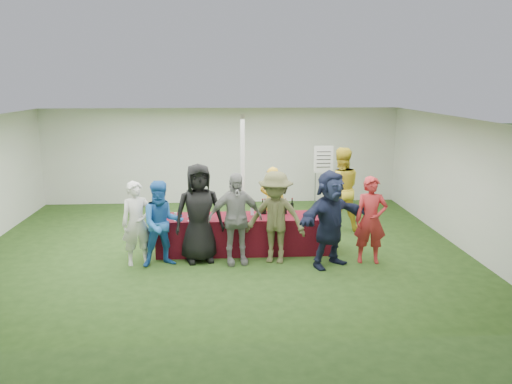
{
  "coord_description": "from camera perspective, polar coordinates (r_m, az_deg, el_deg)",
  "views": [
    {
      "loc": [
        0.1,
        -10.07,
        3.44
      ],
      "look_at": [
        0.71,
        -0.31,
        1.25
      ],
      "focal_mm": 35.0,
      "sensor_mm": 36.0,
      "label": 1
    }
  ],
  "objects": [
    {
      "name": "customer_0",
      "position": [
        9.68,
        -13.44,
        -3.51
      ],
      "size": [
        0.68,
        0.56,
        1.61
      ],
      "primitive_type": "imported",
      "rotation": [
        0.0,
        0.0,
        0.34
      ],
      "color": "silver",
      "rests_on": "ground"
    },
    {
      "name": "ground",
      "position": [
        10.64,
        -3.95,
        -6.27
      ],
      "size": [
        60.0,
        60.0,
        0.0
      ],
      "primitive_type": "plane",
      "color": "#284719",
      "rests_on": "ground"
    },
    {
      "name": "customer_3",
      "position": [
        9.45,
        -2.38,
        -3.06
      ],
      "size": [
        1.1,
        0.6,
        1.77
      ],
      "primitive_type": "imported",
      "rotation": [
        0.0,
        0.0,
        0.17
      ],
      "color": "gray",
      "rests_on": "ground"
    },
    {
      "name": "tent",
      "position": [
        11.47,
        -1.53,
        2.12
      ],
      "size": [
        10.0,
        10.0,
        10.0
      ],
      "color": "white",
      "rests_on": "ground"
    },
    {
      "name": "wine_glasses",
      "position": [
        9.84,
        -3.93,
        -2.58
      ],
      "size": [
        2.8,
        0.12,
        0.16
      ],
      "color": "silver",
      "rests_on": "serving_table"
    },
    {
      "name": "water_bottle",
      "position": [
        10.19,
        -0.44,
        -2.08
      ],
      "size": [
        0.07,
        0.07,
        0.23
      ],
      "color": "silver",
      "rests_on": "serving_table"
    },
    {
      "name": "wine_list_sign",
      "position": [
        13.05,
        7.71,
        3.13
      ],
      "size": [
        0.5,
        0.03,
        1.8
      ],
      "color": "slate",
      "rests_on": "ground"
    },
    {
      "name": "customer_4",
      "position": [
        9.51,
        2.24,
        -2.93
      ],
      "size": [
        1.29,
        0.97,
        1.78
      ],
      "primitive_type": "imported",
      "rotation": [
        0.0,
        0.0,
        -0.3
      ],
      "color": "#4F4E2D",
      "rests_on": "ground"
    },
    {
      "name": "customer_1",
      "position": [
        9.51,
        -10.67,
        -3.59
      ],
      "size": [
        0.94,
        0.81,
        1.64
      ],
      "primitive_type": "imported",
      "rotation": [
        0.0,
        0.0,
        0.28
      ],
      "color": "#215FB4",
      "rests_on": "ground"
    },
    {
      "name": "customer_5",
      "position": [
        9.41,
        8.48,
        -3.05
      ],
      "size": [
        1.74,
        1.37,
        1.84
      ],
      "primitive_type": "imported",
      "rotation": [
        0.0,
        0.0,
        0.56
      ],
      "color": "#19203A",
      "rests_on": "ground"
    },
    {
      "name": "staff_back",
      "position": [
        11.73,
        9.61,
        0.32
      ],
      "size": [
        0.97,
        0.76,
        1.95
      ],
      "primitive_type": "imported",
      "rotation": [
        0.0,
        0.0,
        3.12
      ],
      "color": "gold",
      "rests_on": "ground"
    },
    {
      "name": "serving_table",
      "position": [
        10.24,
        -1.12,
        -4.8
      ],
      "size": [
        3.6,
        0.8,
        0.75
      ],
      "primitive_type": "cube",
      "color": "maroon",
      "rests_on": "ground"
    },
    {
      "name": "bar_towel",
      "position": [
        10.37,
        7.75,
        -2.45
      ],
      "size": [
        0.25,
        0.18,
        0.03
      ],
      "primitive_type": "cube",
      "color": "white",
      "rests_on": "serving_table"
    },
    {
      "name": "customer_2",
      "position": [
        9.62,
        -6.53,
        -2.41
      ],
      "size": [
        1.04,
        0.79,
        1.92
      ],
      "primitive_type": "imported",
      "rotation": [
        0.0,
        0.0,
        0.21
      ],
      "color": "black",
      "rests_on": "ground"
    },
    {
      "name": "customer_6",
      "position": [
        9.76,
        12.98,
        -3.15
      ],
      "size": [
        0.66,
        0.48,
        1.68
      ],
      "primitive_type": "imported",
      "rotation": [
        0.0,
        0.0,
        -0.13
      ],
      "color": "#AB2427",
      "rests_on": "ground"
    },
    {
      "name": "staff_pourer",
      "position": [
        11.34,
        1.87,
        -0.97
      ],
      "size": [
        0.61,
        0.44,
        1.56
      ],
      "primitive_type": "imported",
      "rotation": [
        0.0,
        0.0,
        3.02
      ],
      "color": "gold",
      "rests_on": "ground"
    },
    {
      "name": "dump_bucket",
      "position": [
        10.1,
        8.28,
        -2.43
      ],
      "size": [
        0.26,
        0.26,
        0.18
      ],
      "primitive_type": "cylinder",
      "color": "slate",
      "rests_on": "serving_table"
    },
    {
      "name": "wine_bottles",
      "position": [
        10.29,
        2.29,
        -1.84
      ],
      "size": [
        0.68,
        0.13,
        0.32
      ],
      "color": "black",
      "rests_on": "serving_table"
    }
  ]
}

